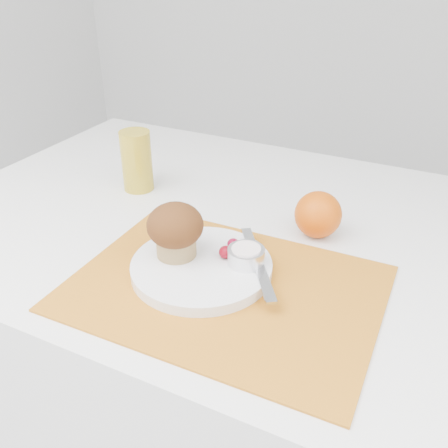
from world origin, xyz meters
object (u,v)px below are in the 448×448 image
at_px(orange, 318,215).
at_px(juice_glass, 137,161).
at_px(table, 238,368).
at_px(plate, 202,267).
at_px(muffin, 175,229).

relative_size(orange, juice_glass, 0.66).
xyz_separation_m(table, plate, (0.01, -0.17, 0.39)).
bearing_deg(table, muffin, -101.87).
xyz_separation_m(plate, orange, (0.13, 0.20, 0.03)).
distance_m(plate, orange, 0.24).
height_order(plate, orange, orange).
xyz_separation_m(orange, muffin, (-0.17, -0.19, 0.03)).
bearing_deg(orange, muffin, -131.96).
height_order(orange, juice_glass, juice_glass).
xyz_separation_m(table, orange, (0.14, 0.02, 0.42)).
xyz_separation_m(table, muffin, (-0.04, -0.17, 0.44)).
height_order(plate, juice_glass, juice_glass).
distance_m(table, plate, 0.43).
height_order(table, plate, plate).
relative_size(table, muffin, 13.44).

